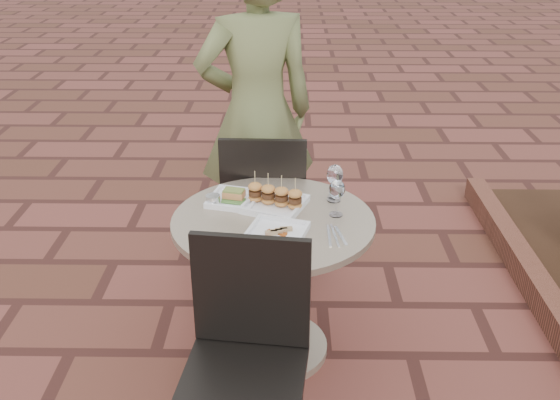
{
  "coord_description": "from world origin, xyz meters",
  "views": [
    {
      "loc": [
        0.23,
        -2.4,
        2.01
      ],
      "look_at": [
        0.19,
        0.04,
        0.82
      ],
      "focal_mm": 40.0,
      "sensor_mm": 36.0,
      "label": 1
    }
  ],
  "objects_px": {
    "cafe_table": "(273,266)",
    "chair_near": "(247,341)",
    "plate_sliders": "(275,199)",
    "chair_far": "(265,199)",
    "diner": "(257,114)",
    "plate_salmon": "(234,198)",
    "plate_tuna": "(276,233)"
  },
  "relations": [
    {
      "from": "plate_sliders",
      "to": "plate_tuna",
      "type": "distance_m",
      "value": 0.27
    },
    {
      "from": "chair_near",
      "to": "diner",
      "type": "height_order",
      "value": "diner"
    },
    {
      "from": "chair_far",
      "to": "plate_sliders",
      "type": "height_order",
      "value": "chair_far"
    },
    {
      "from": "plate_salmon",
      "to": "chair_near",
      "type": "bearing_deg",
      "value": -82.45
    },
    {
      "from": "diner",
      "to": "plate_salmon",
      "type": "relative_size",
      "value": 6.93
    },
    {
      "from": "cafe_table",
      "to": "plate_salmon",
      "type": "distance_m",
      "value": 0.36
    },
    {
      "from": "chair_far",
      "to": "diner",
      "type": "relative_size",
      "value": 0.51
    },
    {
      "from": "chair_far",
      "to": "plate_salmon",
      "type": "relative_size",
      "value": 3.5
    },
    {
      "from": "diner",
      "to": "plate_sliders",
      "type": "distance_m",
      "value": 0.79
    },
    {
      "from": "chair_far",
      "to": "diner",
      "type": "bearing_deg",
      "value": -79.19
    },
    {
      "from": "chair_near",
      "to": "plate_sliders",
      "type": "distance_m",
      "value": 0.77
    },
    {
      "from": "diner",
      "to": "plate_sliders",
      "type": "height_order",
      "value": "diner"
    },
    {
      "from": "plate_salmon",
      "to": "plate_tuna",
      "type": "xyz_separation_m",
      "value": [
        0.2,
        -0.32,
        -0.0
      ]
    },
    {
      "from": "plate_sliders",
      "to": "chair_far",
      "type": "bearing_deg",
      "value": 98.32
    },
    {
      "from": "chair_far",
      "to": "plate_salmon",
      "type": "height_order",
      "value": "chair_far"
    },
    {
      "from": "plate_tuna",
      "to": "chair_near",
      "type": "bearing_deg",
      "value": -101.86
    },
    {
      "from": "diner",
      "to": "plate_sliders",
      "type": "bearing_deg",
      "value": 82.71
    },
    {
      "from": "chair_near",
      "to": "plate_tuna",
      "type": "height_order",
      "value": "chair_near"
    },
    {
      "from": "plate_sliders",
      "to": "cafe_table",
      "type": "bearing_deg",
      "value": -92.61
    },
    {
      "from": "chair_far",
      "to": "plate_salmon",
      "type": "distance_m",
      "value": 0.46
    },
    {
      "from": "cafe_table",
      "to": "chair_far",
      "type": "xyz_separation_m",
      "value": [
        -0.06,
        0.56,
        0.07
      ]
    },
    {
      "from": "plate_salmon",
      "to": "plate_sliders",
      "type": "xyz_separation_m",
      "value": [
        0.19,
        -0.06,
        0.02
      ]
    },
    {
      "from": "cafe_table",
      "to": "plate_sliders",
      "type": "bearing_deg",
      "value": 87.39
    },
    {
      "from": "chair_near",
      "to": "plate_tuna",
      "type": "distance_m",
      "value": 0.51
    },
    {
      "from": "diner",
      "to": "cafe_table",
      "type": "bearing_deg",
      "value": 81.31
    },
    {
      "from": "cafe_table",
      "to": "diner",
      "type": "height_order",
      "value": "diner"
    },
    {
      "from": "cafe_table",
      "to": "plate_tuna",
      "type": "distance_m",
      "value": 0.31
    },
    {
      "from": "plate_salmon",
      "to": "chair_far",
      "type": "bearing_deg",
      "value": 72.26
    },
    {
      "from": "cafe_table",
      "to": "chair_far",
      "type": "distance_m",
      "value": 0.57
    },
    {
      "from": "cafe_table",
      "to": "chair_near",
      "type": "height_order",
      "value": "chair_near"
    },
    {
      "from": "plate_sliders",
      "to": "chair_near",
      "type": "bearing_deg",
      "value": -96.72
    },
    {
      "from": "plate_tuna",
      "to": "diner",
      "type": "bearing_deg",
      "value": 97.12
    }
  ]
}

